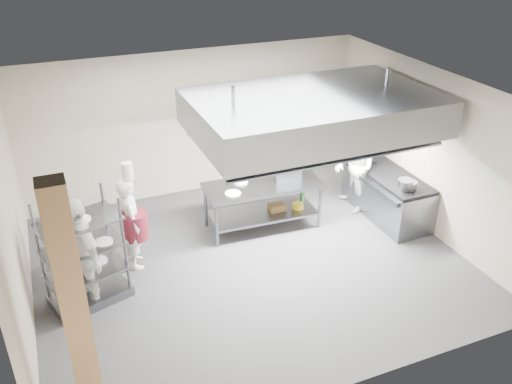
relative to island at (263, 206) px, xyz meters
name	(u,v)px	position (x,y,z in m)	size (l,w,h in m)	color
floor	(250,262)	(-0.66, -1.00, -0.46)	(7.00, 7.00, 0.00)	#2F2F31
ceiling	(249,93)	(-0.66, -1.00, 2.54)	(7.00, 7.00, 0.00)	silver
wall_back	(195,123)	(-0.66, 2.00, 1.04)	(7.00, 7.00, 0.00)	tan
wall_left	(13,228)	(-4.16, -1.00, 1.04)	(6.00, 6.00, 0.00)	tan
wall_right	(429,151)	(2.84, -1.00, 1.04)	(6.00, 6.00, 0.00)	tan
column	(73,300)	(-3.56, -2.90, 1.04)	(0.30, 0.30, 3.00)	tan
exhaust_hood	(313,112)	(0.64, -0.60, 1.94)	(4.00, 2.50, 0.60)	gray
hood_strip_a	(263,138)	(-0.26, -0.60, 1.62)	(1.60, 0.12, 0.04)	white
hood_strip_b	(358,123)	(1.54, -0.60, 1.62)	(1.60, 0.12, 0.04)	white
wall_shelf	(278,114)	(1.14, 1.84, 1.04)	(1.50, 0.28, 0.04)	gray
island	(263,206)	(0.00, 0.00, 0.00)	(2.17, 0.90, 0.91)	gray
island_worktop	(263,185)	(0.00, 0.00, 0.42)	(2.17, 0.90, 0.06)	gray
island_undershelf	(263,213)	(0.00, 0.00, -0.16)	(1.99, 0.81, 0.04)	slate
pass_rack	(83,253)	(-3.31, -0.98, 0.41)	(1.16, 0.68, 1.74)	gray
cooking_range	(387,196)	(2.42, -0.50, -0.04)	(0.80, 2.00, 0.84)	gray
range_top	(389,175)	(2.42, -0.50, 0.41)	(0.78, 1.96, 0.06)	black
chef_head	(132,223)	(-2.47, -0.31, 0.36)	(0.60, 0.39, 1.64)	white
chef_line	(355,167)	(1.94, -0.02, 0.47)	(0.90, 0.70, 1.84)	silver
chef_plating	(81,254)	(-3.35, -1.06, 0.46)	(1.07, 0.45, 1.83)	silver
griddle	(288,172)	(0.53, 0.07, 0.57)	(0.47, 0.37, 0.23)	gray
wicker_basket	(277,207)	(0.27, -0.04, -0.07)	(0.30, 0.21, 0.13)	olive
stockpot	(405,185)	(2.29, -1.16, 0.54)	(0.28, 0.28, 0.19)	gray
plate_stack	(86,270)	(-3.31, -0.98, 0.10)	(0.28, 0.28, 0.05)	white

